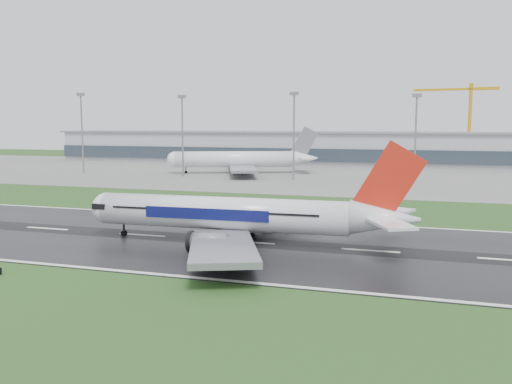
% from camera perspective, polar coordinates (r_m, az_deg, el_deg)
% --- Properties ---
extents(ground, '(520.00, 520.00, 0.00)m').
position_cam_1_polar(ground, '(109.06, -21.23, -3.67)').
color(ground, '#1F4419').
rests_on(ground, ground).
extents(runway, '(400.00, 45.00, 0.10)m').
position_cam_1_polar(runway, '(109.05, -21.23, -3.65)').
color(runway, black).
rests_on(runway, ground).
extents(apron, '(400.00, 130.00, 0.08)m').
position_cam_1_polar(apron, '(220.05, -0.64, 2.13)').
color(apron, slate).
rests_on(apron, ground).
extents(terminal, '(240.00, 36.00, 15.00)m').
position_cam_1_polar(terminal, '(277.16, 3.18, 4.73)').
color(terminal, '#999BA4').
rests_on(terminal, ground).
extents(main_airliner, '(57.52, 54.96, 16.44)m').
position_cam_1_polar(main_airliner, '(87.92, -1.27, -0.22)').
color(main_airliner, silver).
rests_on(main_airliner, runway).
extents(parked_airliner, '(77.21, 74.77, 17.88)m').
position_cam_1_polar(parked_airliner, '(214.12, -1.70, 4.40)').
color(parked_airliner, white).
rests_on(parked_airliner, apron).
extents(tower_crane, '(39.50, 7.35, 39.47)m').
position_cam_1_polar(tower_crane, '(284.43, 21.70, 6.76)').
color(tower_crane, '#C9930E').
rests_on(tower_crane, ground).
extents(floodmast_1, '(0.64, 0.64, 30.46)m').
position_cam_1_polar(floodmast_1, '(224.39, -17.95, 5.77)').
color(floodmast_1, gray).
rests_on(floodmast_1, ground).
extents(floodmast_2, '(0.64, 0.64, 28.98)m').
position_cam_1_polar(floodmast_2, '(202.61, -7.80, 5.72)').
color(floodmast_2, gray).
rests_on(floodmast_2, ground).
extents(floodmast_3, '(0.64, 0.64, 29.46)m').
position_cam_1_polar(floodmast_3, '(188.66, 4.03, 5.73)').
color(floodmast_3, gray).
rests_on(floodmast_3, ground).
extents(floodmast_4, '(0.64, 0.64, 28.17)m').
position_cam_1_polar(floodmast_4, '(183.72, 16.54, 5.20)').
color(floodmast_4, gray).
rests_on(floodmast_4, ground).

